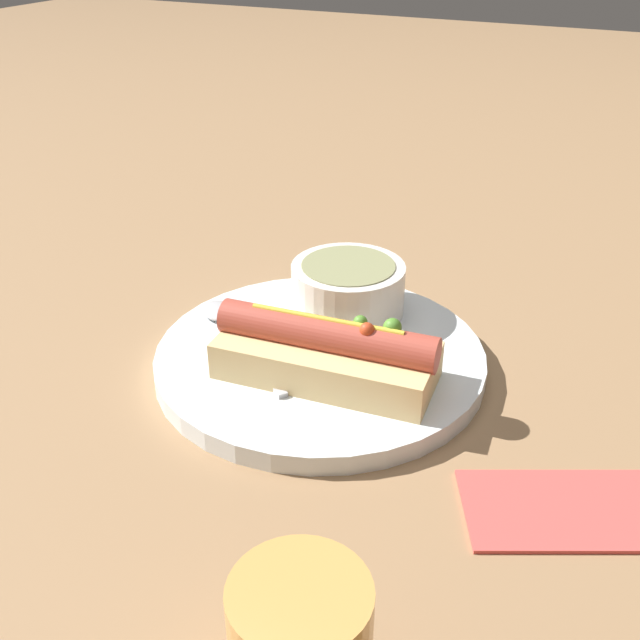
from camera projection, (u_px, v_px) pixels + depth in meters
ground_plane at (320, 367)px, 0.64m from camera, size 4.00×4.00×0.00m
dinner_plate at (320, 359)px, 0.64m from camera, size 0.28×0.28×0.02m
hot_dog at (327, 353)px, 0.59m from camera, size 0.18×0.09×0.06m
soup_bowl at (348, 287)px, 0.68m from camera, size 0.10×0.10×0.05m
spoon at (227, 323)px, 0.67m from camera, size 0.14×0.12×0.01m
napkin at (567, 508)px, 0.49m from camera, size 0.15×0.12×0.01m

